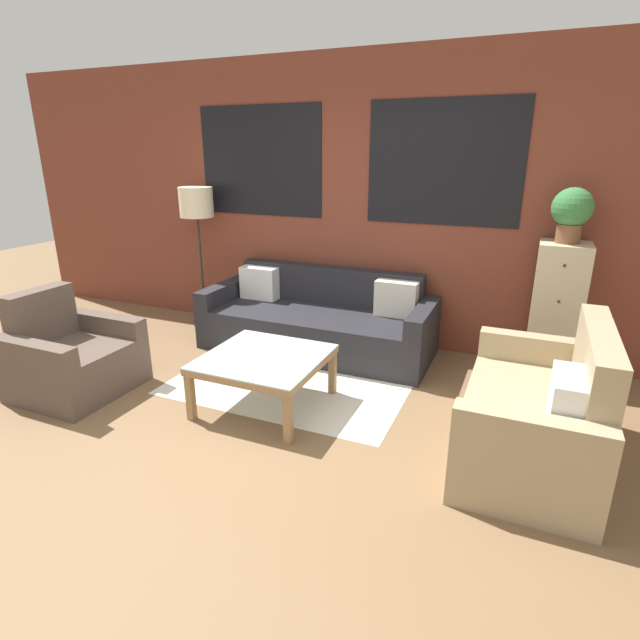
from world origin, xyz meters
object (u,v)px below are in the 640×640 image
Objects in this scene: settee_vintage at (538,416)px; floor_lamp at (197,208)px; couch_dark at (318,322)px; drawer_cabinet at (556,312)px; coffee_table at (264,363)px; armchair_corner at (73,359)px; potted_plant at (572,211)px.

floor_lamp is (-3.55, 1.36, 1.01)m from settee_vintage.
couch_dark is 1.91× the size of drawer_cabinet.
drawer_cabinet reaches higher than couch_dark.
coffee_table is at bearing -143.97° from drawer_cabinet.
drawer_cabinet is at bearing 36.03° from coffee_table.
armchair_corner is 1.65m from coffee_table.
settee_vintage is 3.58m from armchair_corner.
armchair_corner reaches higher than coffee_table.
drawer_cabinet is at bearing 0.70° from floor_lamp.
potted_plant is (2.03, 1.48, 1.09)m from coffee_table.
potted_plant is (2.13, 0.21, 1.17)m from couch_dark.
armchair_corner is at bearing -172.67° from settee_vintage.
coffee_table is 0.57× the size of floor_lamp.
drawer_cabinet is (0.08, 1.41, 0.29)m from settee_vintage.
couch_dark is 2.44m from potted_plant.
potted_plant is at bearing 27.20° from armchair_corner.
coffee_table is at bearing -143.97° from potted_plant.
coffee_table is (0.10, -1.27, 0.09)m from couch_dark.
coffee_table is 2.35m from floor_lamp.
coffee_table is 2.53m from drawer_cabinet.
drawer_cabinet is at bearing -90.00° from potted_plant.
coffee_table is at bearing -177.95° from settee_vintage.
potted_plant reaches higher than drawer_cabinet.
floor_lamp is (-1.50, 0.17, 1.04)m from couch_dark.
couch_dark is 1.48× the size of floor_lamp.
potted_plant is at bearing 86.67° from settee_vintage.
drawer_cabinet is (2.13, 0.21, 0.32)m from couch_dark.
couch_dark is at bearing -174.32° from potted_plant.
potted_plant is (0.08, 1.41, 1.14)m from settee_vintage.
couch_dark is 2.58× the size of coffee_table.
coffee_table is (-1.95, -0.07, 0.05)m from settee_vintage.
couch_dark is at bearing 47.84° from armchair_corner.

